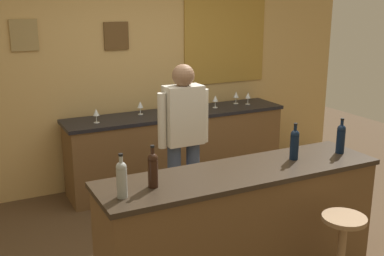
{
  "coord_description": "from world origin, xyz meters",
  "views": [
    {
      "loc": [
        -1.88,
        -3.3,
        2.2
      ],
      "look_at": [
        -0.01,
        0.45,
        1.05
      ],
      "focal_mm": 44.37,
      "sensor_mm": 36.0,
      "label": 1
    }
  ],
  "objects_px": {
    "bartender": "(184,136)",
    "wine_glass_d": "(236,95)",
    "wine_glass_e": "(248,96)",
    "coffee_mug": "(169,109)",
    "wine_bottle_d": "(341,138)",
    "wine_bottle_c": "(295,143)",
    "wine_glass_a": "(96,113)",
    "wine_glass_c": "(215,99)",
    "wine_bottle_a": "(122,178)",
    "bar_stool": "(342,244)",
    "wine_bottle_b": "(153,169)",
    "wine_glass_b": "(140,105)"
  },
  "relations": [
    {
      "from": "bartender",
      "to": "bar_stool",
      "type": "relative_size",
      "value": 2.38
    },
    {
      "from": "wine_bottle_a",
      "to": "wine_glass_c",
      "type": "relative_size",
      "value": 1.97
    },
    {
      "from": "bartender",
      "to": "wine_glass_d",
      "type": "relative_size",
      "value": 10.45
    },
    {
      "from": "wine_bottle_c",
      "to": "coffee_mug",
      "type": "height_order",
      "value": "wine_bottle_c"
    },
    {
      "from": "wine_glass_e",
      "to": "coffee_mug",
      "type": "bearing_deg",
      "value": -179.58
    },
    {
      "from": "wine_bottle_c",
      "to": "wine_glass_a",
      "type": "height_order",
      "value": "wine_bottle_c"
    },
    {
      "from": "bar_stool",
      "to": "wine_glass_d",
      "type": "xyz_separation_m",
      "value": [
        0.78,
        2.75,
        0.55
      ]
    },
    {
      "from": "wine_glass_b",
      "to": "wine_glass_d",
      "type": "xyz_separation_m",
      "value": [
        1.3,
        0.01,
        0.0
      ]
    },
    {
      "from": "bar_stool",
      "to": "wine_bottle_d",
      "type": "height_order",
      "value": "wine_bottle_d"
    },
    {
      "from": "wine_glass_c",
      "to": "wine_bottle_a",
      "type": "bearing_deg",
      "value": -131.73
    },
    {
      "from": "wine_glass_e",
      "to": "wine_glass_b",
      "type": "bearing_deg",
      "value": 175.97
    },
    {
      "from": "wine_bottle_a",
      "to": "wine_glass_d",
      "type": "xyz_separation_m",
      "value": [
        2.26,
        2.23,
        -0.05
      ]
    },
    {
      "from": "bartender",
      "to": "wine_bottle_a",
      "type": "bearing_deg",
      "value": -131.87
    },
    {
      "from": "wine_bottle_d",
      "to": "wine_bottle_a",
      "type": "bearing_deg",
      "value": -178.06
    },
    {
      "from": "wine_glass_d",
      "to": "wine_glass_e",
      "type": "bearing_deg",
      "value": -43.18
    },
    {
      "from": "wine_bottle_a",
      "to": "wine_bottle_c",
      "type": "distance_m",
      "value": 1.51
    },
    {
      "from": "wine_bottle_a",
      "to": "coffee_mug",
      "type": "height_order",
      "value": "wine_bottle_a"
    },
    {
      "from": "bartender",
      "to": "wine_glass_e",
      "type": "xyz_separation_m",
      "value": [
        1.4,
        1.04,
        0.07
      ]
    },
    {
      "from": "wine_glass_d",
      "to": "wine_glass_e",
      "type": "height_order",
      "value": "same"
    },
    {
      "from": "wine_bottle_b",
      "to": "wine_glass_d",
      "type": "distance_m",
      "value": 2.95
    },
    {
      "from": "wine_glass_b",
      "to": "wine_glass_c",
      "type": "xyz_separation_m",
      "value": [
        0.95,
        -0.08,
        0.0
      ]
    },
    {
      "from": "wine_bottle_b",
      "to": "wine_glass_c",
      "type": "xyz_separation_m",
      "value": [
        1.66,
        2.07,
        -0.05
      ]
    },
    {
      "from": "wine_glass_c",
      "to": "wine_glass_b",
      "type": "bearing_deg",
      "value": 175.08
    },
    {
      "from": "wine_glass_d",
      "to": "wine_bottle_c",
      "type": "bearing_deg",
      "value": -109.59
    },
    {
      "from": "wine_glass_d",
      "to": "wine_glass_b",
      "type": "bearing_deg",
      "value": -179.75
    },
    {
      "from": "bartender",
      "to": "wine_glass_d",
      "type": "xyz_separation_m",
      "value": [
        1.29,
        1.15,
        0.07
      ]
    },
    {
      "from": "bartender",
      "to": "coffee_mug",
      "type": "xyz_separation_m",
      "value": [
        0.31,
        1.03,
        0.01
      ]
    },
    {
      "from": "wine_glass_b",
      "to": "bartender",
      "type": "bearing_deg",
      "value": -89.68
    },
    {
      "from": "bar_stool",
      "to": "wine_bottle_b",
      "type": "bearing_deg",
      "value": 154.37
    },
    {
      "from": "bartender",
      "to": "wine_glass_e",
      "type": "relative_size",
      "value": 10.45
    },
    {
      "from": "wine_glass_a",
      "to": "wine_glass_e",
      "type": "distance_m",
      "value": 1.97
    },
    {
      "from": "wine_glass_a",
      "to": "wine_glass_b",
      "type": "distance_m",
      "value": 0.58
    },
    {
      "from": "wine_bottle_c",
      "to": "wine_bottle_d",
      "type": "xyz_separation_m",
      "value": [
        0.46,
        -0.04,
        0.0
      ]
    },
    {
      "from": "wine_glass_a",
      "to": "bar_stool",
      "type": "bearing_deg",
      "value": -67.39
    },
    {
      "from": "wine_bottle_b",
      "to": "coffee_mug",
      "type": "distance_m",
      "value": 2.29
    },
    {
      "from": "wine_bottle_d",
      "to": "wine_glass_e",
      "type": "relative_size",
      "value": 1.97
    },
    {
      "from": "bar_stool",
      "to": "wine_glass_b",
      "type": "xyz_separation_m",
      "value": [
        -0.52,
        2.74,
        0.55
      ]
    },
    {
      "from": "wine_bottle_d",
      "to": "coffee_mug",
      "type": "height_order",
      "value": "wine_bottle_d"
    },
    {
      "from": "wine_glass_a",
      "to": "coffee_mug",
      "type": "bearing_deg",
      "value": 2.43
    },
    {
      "from": "wine_glass_c",
      "to": "coffee_mug",
      "type": "distance_m",
      "value": 0.63
    },
    {
      "from": "wine_bottle_c",
      "to": "wine_bottle_d",
      "type": "relative_size",
      "value": 1.0
    },
    {
      "from": "wine_bottle_a",
      "to": "wine_glass_c",
      "type": "xyz_separation_m",
      "value": [
        1.91,
        2.14,
        -0.05
      ]
    },
    {
      "from": "bartender",
      "to": "wine_glass_b",
      "type": "height_order",
      "value": "bartender"
    },
    {
      "from": "wine_bottle_b",
      "to": "bartender",
      "type": "bearing_deg",
      "value": 54.48
    },
    {
      "from": "wine_bottle_c",
      "to": "wine_glass_b",
      "type": "bearing_deg",
      "value": 104.46
    },
    {
      "from": "wine_glass_a",
      "to": "coffee_mug",
      "type": "distance_m",
      "value": 0.88
    },
    {
      "from": "bar_stool",
      "to": "wine_bottle_b",
      "type": "xyz_separation_m",
      "value": [
        -1.24,
        0.59,
        0.6
      ]
    },
    {
      "from": "wine_bottle_a",
      "to": "coffee_mug",
      "type": "relative_size",
      "value": 2.45
    },
    {
      "from": "wine_bottle_b",
      "to": "wine_glass_e",
      "type": "distance_m",
      "value": 2.95
    },
    {
      "from": "wine_bottle_c",
      "to": "bar_stool",
      "type": "bearing_deg",
      "value": -91.98
    }
  ]
}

